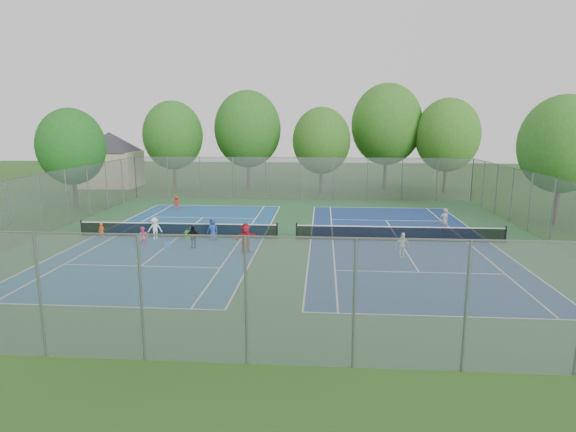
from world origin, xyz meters
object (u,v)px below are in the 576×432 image
object	(u,v)px
net_left	(178,230)
instructor	(444,220)
net_right	(399,234)
ball_crate	(167,245)
ball_hopper	(188,236)

from	to	relation	value
net_left	instructor	xyz separation A→B (m)	(17.35, 2.68, 0.37)
net_right	net_left	bearing A→B (deg)	180.00
ball_crate	ball_hopper	size ratio (longest dim) A/B	0.68
ball_crate	instructor	xyz separation A→B (m)	(17.22, 5.26, 0.65)
ball_crate	ball_hopper	xyz separation A→B (m)	(0.70, 1.87, 0.12)
ball_hopper	net_right	bearing A→B (deg)	3.05
ball_hopper	ball_crate	bearing A→B (deg)	-110.40
net_left	net_right	world-z (taller)	same
net_left	instructor	world-z (taller)	instructor
net_right	ball_crate	bearing A→B (deg)	-169.47
net_right	ball_hopper	xyz separation A→B (m)	(-13.17, -0.70, -0.16)
ball_crate	instructor	distance (m)	18.01
net_left	instructor	bearing A→B (deg)	8.79
net_right	ball_hopper	bearing A→B (deg)	-176.95
net_right	ball_crate	world-z (taller)	net_right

